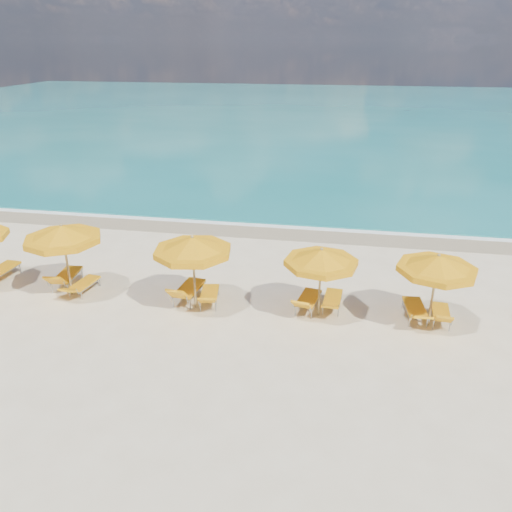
# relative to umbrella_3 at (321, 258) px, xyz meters

# --- Properties ---
(ground_plane) EXTENTS (120.00, 120.00, 0.00)m
(ground_plane) POSITION_rel_umbrella_3_xyz_m (-2.31, 0.10, -1.99)
(ground_plane) COLOR beige
(ocean) EXTENTS (120.00, 80.00, 0.30)m
(ocean) POSITION_rel_umbrella_3_xyz_m (-2.31, 48.10, -1.99)
(ocean) COLOR #136D6E
(ocean) RESTS_ON ground
(wet_sand_band) EXTENTS (120.00, 2.60, 0.01)m
(wet_sand_band) POSITION_rel_umbrella_3_xyz_m (-2.31, 7.50, -1.99)
(wet_sand_band) COLOR tan
(wet_sand_band) RESTS_ON ground
(foam_line) EXTENTS (120.00, 1.20, 0.03)m
(foam_line) POSITION_rel_umbrella_3_xyz_m (-2.31, 8.30, -1.99)
(foam_line) COLOR white
(foam_line) RESTS_ON ground
(whitecap_near) EXTENTS (14.00, 0.36, 0.05)m
(whitecap_near) POSITION_rel_umbrella_3_xyz_m (-8.31, 17.10, -1.99)
(whitecap_near) COLOR white
(whitecap_near) RESTS_ON ground
(whitecap_far) EXTENTS (18.00, 0.30, 0.05)m
(whitecap_far) POSITION_rel_umbrella_3_xyz_m (5.69, 24.10, -1.99)
(whitecap_far) COLOR white
(whitecap_far) RESTS_ON ground
(umbrella_1) EXTENTS (2.72, 2.72, 2.58)m
(umbrella_1) POSITION_rel_umbrella_3_xyz_m (-8.52, -0.03, 0.21)
(umbrella_1) COLOR tan
(umbrella_1) RESTS_ON ground
(umbrella_2) EXTENTS (3.03, 3.03, 2.54)m
(umbrella_2) POSITION_rel_umbrella_3_xyz_m (-4.01, -0.20, 0.17)
(umbrella_2) COLOR tan
(umbrella_2) RESTS_ON ground
(umbrella_3) EXTENTS (2.70, 2.70, 2.34)m
(umbrella_3) POSITION_rel_umbrella_3_xyz_m (0.00, 0.00, 0.00)
(umbrella_3) COLOR tan
(umbrella_3) RESTS_ON ground
(umbrella_4) EXTENTS (2.52, 2.52, 2.40)m
(umbrella_4) POSITION_rel_umbrella_3_xyz_m (3.39, -0.00, 0.05)
(umbrella_4) COLOR tan
(umbrella_4) RESTS_ON ground
(lounger_0_right) EXTENTS (0.74, 1.91, 0.87)m
(lounger_0_right) POSITION_rel_umbrella_3_xyz_m (-11.61, 0.55, -1.76)
(lounger_0_right) COLOR #A5A8AD
(lounger_0_right) RESTS_ON ground
(lounger_1_left) EXTENTS (0.83, 1.93, 0.89)m
(lounger_1_left) POSITION_rel_umbrella_3_xyz_m (-8.98, 0.50, -1.76)
(lounger_1_left) COLOR #A5A8AD
(lounger_1_left) RESTS_ON ground
(lounger_1_right) EXTENTS (0.76, 1.73, 0.60)m
(lounger_1_right) POSITION_rel_umbrella_3_xyz_m (-8.13, 0.14, -1.80)
(lounger_1_right) COLOR #A5A8AD
(lounger_1_right) RESTS_ON ground
(lounger_2_left) EXTENTS (0.85, 1.98, 0.94)m
(lounger_2_left) POSITION_rel_umbrella_3_xyz_m (-4.37, 0.24, -1.75)
(lounger_2_left) COLOR #A5A8AD
(lounger_2_left) RESTS_ON ground
(lounger_2_right) EXTENTS (0.83, 1.76, 0.75)m
(lounger_2_right) POSITION_rel_umbrella_3_xyz_m (-3.62, 0.11, -1.79)
(lounger_2_right) COLOR #A5A8AD
(lounger_2_right) RESTS_ON ground
(lounger_3_left) EXTENTS (0.90, 1.84, 0.81)m
(lounger_3_left) POSITION_rel_umbrella_3_xyz_m (-0.36, 0.32, -1.77)
(lounger_3_left) COLOR #A5A8AD
(lounger_3_left) RESTS_ON ground
(lounger_3_right) EXTENTS (0.68, 1.76, 0.62)m
(lounger_3_right) POSITION_rel_umbrella_3_xyz_m (0.42, 0.54, -1.79)
(lounger_3_right) COLOR #A5A8AD
(lounger_3_right) RESTS_ON ground
(lounger_4_left) EXTENTS (0.74, 1.87, 0.70)m
(lounger_4_left) POSITION_rel_umbrella_3_xyz_m (3.01, 0.31, -1.78)
(lounger_4_left) COLOR #A5A8AD
(lounger_4_left) RESTS_ON ground
(lounger_4_right) EXTENTS (0.65, 1.61, 0.73)m
(lounger_4_right) POSITION_rel_umbrella_3_xyz_m (3.77, 0.21, -1.80)
(lounger_4_right) COLOR #A5A8AD
(lounger_4_right) RESTS_ON ground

